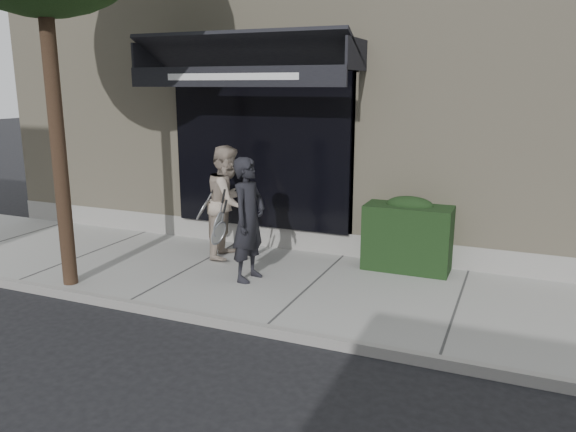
% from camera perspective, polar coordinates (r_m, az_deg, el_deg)
% --- Properties ---
extents(ground, '(80.00, 80.00, 0.00)m').
position_cam_1_polar(ground, '(8.10, 2.42, -7.74)').
color(ground, black).
rests_on(ground, ground).
extents(sidewalk, '(20.00, 3.00, 0.12)m').
position_cam_1_polar(sidewalk, '(8.08, 2.43, -7.35)').
color(sidewalk, '#9B9B96').
rests_on(sidewalk, ground).
extents(curb, '(20.00, 0.10, 0.14)m').
position_cam_1_polar(curb, '(6.75, -2.29, -11.51)').
color(curb, gray).
rests_on(curb, ground).
extents(building_facade, '(14.30, 8.04, 5.64)m').
position_cam_1_polar(building_facade, '(12.34, 10.81, 12.23)').
color(building_facade, tan).
rests_on(building_facade, ground).
extents(hedge, '(1.30, 0.70, 1.14)m').
position_cam_1_polar(hedge, '(8.77, 12.11, -1.86)').
color(hedge, black).
rests_on(hedge, sidewalk).
extents(pedestrian_front, '(0.67, 0.80, 1.79)m').
position_cam_1_polar(pedestrian_front, '(8.03, -4.06, -0.38)').
color(pedestrian_front, black).
rests_on(pedestrian_front, sidewalk).
extents(pedestrian_back, '(0.85, 0.99, 1.83)m').
position_cam_1_polar(pedestrian_back, '(9.17, -6.11, 1.44)').
color(pedestrian_back, '#B7A492').
rests_on(pedestrian_back, sidewalk).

